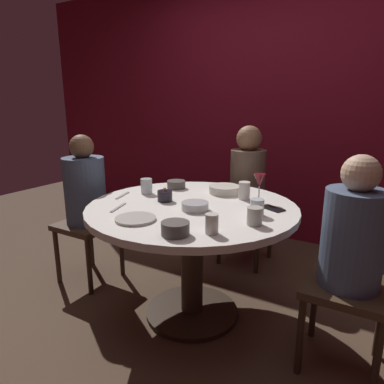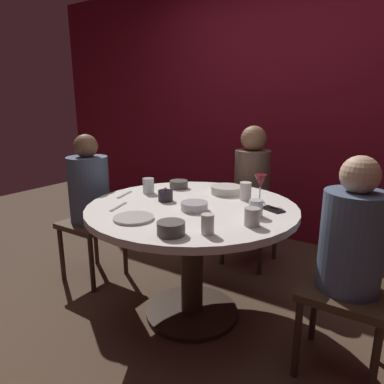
{
  "view_description": "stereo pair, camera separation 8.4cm",
  "coord_description": "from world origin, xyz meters",
  "px_view_note": "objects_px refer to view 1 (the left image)",
  "views": [
    {
      "loc": [
        1.01,
        -1.71,
        1.34
      ],
      "look_at": [
        0.0,
        0.0,
        0.83
      ],
      "focal_mm": 31.97,
      "sensor_mm": 36.0,
      "label": 1
    },
    {
      "loc": [
        1.08,
        -1.67,
        1.34
      ],
      "look_at": [
        0.0,
        0.0,
        0.83
      ],
      "focal_mm": 31.97,
      "sensor_mm": 36.0,
      "label": 2
    }
  ],
  "objects_px": {
    "bowl_sauce_side": "(225,189)",
    "cup_center_front": "(244,191)",
    "seated_diner_back": "(247,180)",
    "cup_near_candle": "(257,207)",
    "seated_diner_right": "(352,243)",
    "bowl_serving_large": "(195,206)",
    "wine_glass": "(259,181)",
    "seated_diner_left": "(85,193)",
    "candle_holder": "(165,196)",
    "cup_by_left_diner": "(147,186)",
    "bowl_salad_center": "(175,228)",
    "dinner_plate": "(136,219)",
    "cell_phone": "(272,208)",
    "dining_table": "(192,230)",
    "bowl_small_white": "(176,184)",
    "cup_far_edge": "(212,224)",
    "cup_by_right_diner": "(255,216)"
  },
  "relations": [
    {
      "from": "dining_table",
      "to": "bowl_small_white",
      "type": "xyz_separation_m",
      "value": [
        -0.31,
        0.3,
        0.19
      ]
    },
    {
      "from": "bowl_serving_large",
      "to": "seated_diner_back",
      "type": "bearing_deg",
      "value": 93.97
    },
    {
      "from": "cup_by_left_diner",
      "to": "cup_far_edge",
      "type": "xyz_separation_m",
      "value": [
        0.72,
        -0.44,
        -0.0
      ]
    },
    {
      "from": "seated_diner_back",
      "to": "dinner_plate",
      "type": "distance_m",
      "value": 1.31
    },
    {
      "from": "seated_diner_right",
      "to": "cell_phone",
      "type": "distance_m",
      "value": 0.48
    },
    {
      "from": "cup_near_candle",
      "to": "cup_center_front",
      "type": "height_order",
      "value": "cup_center_front"
    },
    {
      "from": "dining_table",
      "to": "cup_near_candle",
      "type": "height_order",
      "value": "cup_near_candle"
    },
    {
      "from": "dinner_plate",
      "to": "cell_phone",
      "type": "height_order",
      "value": "dinner_plate"
    },
    {
      "from": "dining_table",
      "to": "wine_glass",
      "type": "bearing_deg",
      "value": 40.45
    },
    {
      "from": "seated_diner_left",
      "to": "cup_near_candle",
      "type": "bearing_deg",
      "value": 0.25
    },
    {
      "from": "bowl_serving_large",
      "to": "dinner_plate",
      "type": "bearing_deg",
      "value": -120.42
    },
    {
      "from": "seated_diner_left",
      "to": "seated_diner_right",
      "type": "distance_m",
      "value": 1.82
    },
    {
      "from": "candle_holder",
      "to": "cup_by_left_diner",
      "type": "height_order",
      "value": "cup_by_left_diner"
    },
    {
      "from": "seated_diner_left",
      "to": "dinner_plate",
      "type": "relative_size",
      "value": 5.21
    },
    {
      "from": "wine_glass",
      "to": "bowl_salad_center",
      "type": "distance_m",
      "value": 0.76
    },
    {
      "from": "seated_diner_left",
      "to": "cell_phone",
      "type": "relative_size",
      "value": 8.07
    },
    {
      "from": "candle_holder",
      "to": "cup_near_candle",
      "type": "distance_m",
      "value": 0.6
    },
    {
      "from": "cell_phone",
      "to": "bowl_salad_center",
      "type": "distance_m",
      "value": 0.68
    },
    {
      "from": "bowl_salad_center",
      "to": "cup_far_edge",
      "type": "bearing_deg",
      "value": 36.28
    },
    {
      "from": "cup_by_right_diner",
      "to": "dining_table",
      "type": "bearing_deg",
      "value": 162.34
    },
    {
      "from": "seated_diner_back",
      "to": "candle_holder",
      "type": "bearing_deg",
      "value": -11.35
    },
    {
      "from": "wine_glass",
      "to": "cup_near_candle",
      "type": "xyz_separation_m",
      "value": [
        0.09,
        -0.27,
        -0.08
      ]
    },
    {
      "from": "bowl_small_white",
      "to": "cup_near_candle",
      "type": "distance_m",
      "value": 0.78
    },
    {
      "from": "cell_phone",
      "to": "bowl_serving_large",
      "type": "distance_m",
      "value": 0.45
    },
    {
      "from": "cup_near_candle",
      "to": "cup_by_left_diner",
      "type": "height_order",
      "value": "cup_by_left_diner"
    },
    {
      "from": "cup_by_left_diner",
      "to": "bowl_salad_center",
      "type": "bearing_deg",
      "value": -42.65
    },
    {
      "from": "seated_diner_back",
      "to": "bowl_serving_large",
      "type": "relative_size",
      "value": 7.52
    },
    {
      "from": "wine_glass",
      "to": "bowl_small_white",
      "type": "bearing_deg",
      "value": 177.33
    },
    {
      "from": "seated_diner_left",
      "to": "wine_glass",
      "type": "relative_size",
      "value": 6.42
    },
    {
      "from": "cell_phone",
      "to": "bowl_small_white",
      "type": "xyz_separation_m",
      "value": [
        -0.76,
        0.14,
        0.02
      ]
    },
    {
      "from": "bowl_small_white",
      "to": "bowl_salad_center",
      "type": "bearing_deg",
      "value": -57.29
    },
    {
      "from": "seated_diner_back",
      "to": "dinner_plate",
      "type": "relative_size",
      "value": 5.42
    },
    {
      "from": "seated_diner_left",
      "to": "dinner_plate",
      "type": "xyz_separation_m",
      "value": [
        0.81,
        -0.39,
        0.06
      ]
    },
    {
      "from": "seated_diner_left",
      "to": "wine_glass",
      "type": "bearing_deg",
      "value": 12.49
    },
    {
      "from": "seated_diner_back",
      "to": "cup_near_candle",
      "type": "height_order",
      "value": "seated_diner_back"
    },
    {
      "from": "cup_by_right_diner",
      "to": "cup_center_front",
      "type": "bearing_deg",
      "value": 118.17
    },
    {
      "from": "wine_glass",
      "to": "cup_by_left_diner",
      "type": "height_order",
      "value": "wine_glass"
    },
    {
      "from": "cup_near_candle",
      "to": "cell_phone",
      "type": "bearing_deg",
      "value": 75.81
    },
    {
      "from": "seated_diner_right",
      "to": "bowl_serving_large",
      "type": "relative_size",
      "value": 7.18
    },
    {
      "from": "cell_phone",
      "to": "cup_center_front",
      "type": "bearing_deg",
      "value": 87.33
    },
    {
      "from": "bowl_sauce_side",
      "to": "cup_center_front",
      "type": "distance_m",
      "value": 0.19
    },
    {
      "from": "dining_table",
      "to": "dinner_plate",
      "type": "bearing_deg",
      "value": -106.13
    },
    {
      "from": "candle_holder",
      "to": "cup_center_front",
      "type": "bearing_deg",
      "value": 36.05
    },
    {
      "from": "seated_diner_right",
      "to": "dinner_plate",
      "type": "xyz_separation_m",
      "value": [
        -1.01,
        -0.39,
        0.06
      ]
    },
    {
      "from": "seated_diner_left",
      "to": "bowl_small_white",
      "type": "distance_m",
      "value": 0.68
    },
    {
      "from": "bowl_small_white",
      "to": "cup_center_front",
      "type": "xyz_separation_m",
      "value": [
        0.53,
        -0.02,
        0.03
      ]
    },
    {
      "from": "bowl_serving_large",
      "to": "cup_near_candle",
      "type": "height_order",
      "value": "cup_near_candle"
    },
    {
      "from": "seated_diner_left",
      "to": "cup_by_right_diner",
      "type": "bearing_deg",
      "value": -5.98
    },
    {
      "from": "candle_holder",
      "to": "cup_by_right_diner",
      "type": "relative_size",
      "value": 1.02
    },
    {
      "from": "bowl_salad_center",
      "to": "cup_center_front",
      "type": "height_order",
      "value": "cup_center_front"
    }
  ]
}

